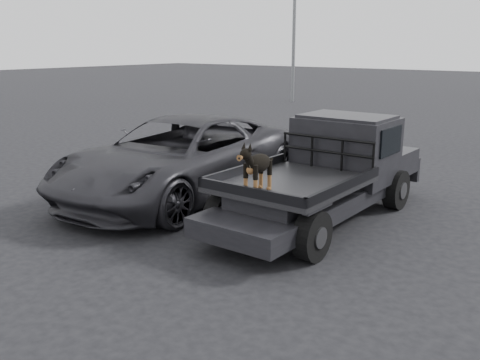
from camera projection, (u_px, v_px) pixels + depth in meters
The scene contains 6 objects.
ground at pixel (306, 254), 8.09m from camera, with size 120.00×120.00×0.00m, color black.
flatbed_ute at pixel (320, 195), 9.52m from camera, with size 2.00×5.40×0.92m, color black, non-canonical shape.
ute_cab at pixel (346, 138), 10.03m from camera, with size 1.72×1.30×0.88m, color black, non-canonical shape.
headache_rack at pixel (327, 153), 9.50m from camera, with size 1.80×0.08×0.55m, color black, non-canonical shape.
dog at pixel (258, 167), 7.99m from camera, with size 0.32×0.60×0.74m, color black, non-canonical shape.
parked_suv at pixel (179, 158), 10.94m from camera, with size 2.71×5.88×1.63m, color #2A292E.
Camera 1 is at (3.79, -6.63, 3.08)m, focal length 40.00 mm.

